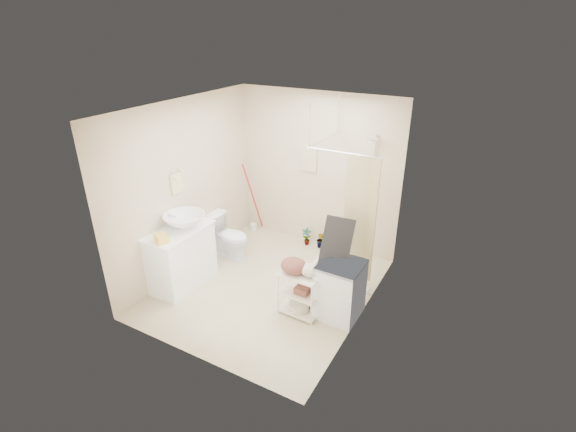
% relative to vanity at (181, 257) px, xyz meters
% --- Properties ---
extents(floor, '(3.20, 3.20, 0.00)m').
position_rel_vanity_xyz_m(floor, '(1.16, 0.51, -0.45)').
color(floor, beige).
rests_on(floor, ground).
extents(ceiling, '(2.80, 3.20, 0.04)m').
position_rel_vanity_xyz_m(ceiling, '(1.16, 0.51, 2.15)').
color(ceiling, silver).
rests_on(ceiling, ground).
extents(wall_back, '(2.80, 0.04, 2.60)m').
position_rel_vanity_xyz_m(wall_back, '(1.16, 2.11, 0.85)').
color(wall_back, beige).
rests_on(wall_back, ground).
extents(wall_front, '(2.80, 0.04, 2.60)m').
position_rel_vanity_xyz_m(wall_front, '(1.16, -1.09, 0.85)').
color(wall_front, beige).
rests_on(wall_front, ground).
extents(wall_left, '(0.04, 3.20, 2.60)m').
position_rel_vanity_xyz_m(wall_left, '(-0.24, 0.51, 0.85)').
color(wall_left, beige).
rests_on(wall_left, ground).
extents(wall_right, '(0.04, 3.20, 2.60)m').
position_rel_vanity_xyz_m(wall_right, '(2.56, 0.51, 0.85)').
color(wall_right, beige).
rests_on(wall_right, ground).
extents(vanity, '(0.57, 1.01, 0.89)m').
position_rel_vanity_xyz_m(vanity, '(0.00, 0.00, 0.00)').
color(vanity, white).
rests_on(vanity, ground).
extents(sink, '(0.62, 0.62, 0.20)m').
position_rel_vanity_xyz_m(sink, '(0.04, 0.11, 0.55)').
color(sink, white).
rests_on(sink, vanity).
extents(counter_basket, '(0.23, 0.21, 0.11)m').
position_rel_vanity_xyz_m(counter_basket, '(0.06, -0.37, 0.50)').
color(counter_basket, yellow).
rests_on(counter_basket, vanity).
extents(floor_basket, '(0.29, 0.22, 0.15)m').
position_rel_vanity_xyz_m(floor_basket, '(0.14, -0.39, -0.37)').
color(floor_basket, '#EFE54D').
rests_on(floor_basket, ground).
extents(toilet, '(0.72, 0.44, 0.71)m').
position_rel_vanity_xyz_m(toilet, '(0.12, 1.00, -0.09)').
color(toilet, white).
rests_on(toilet, ground).
extents(mop, '(0.16, 0.16, 1.29)m').
position_rel_vanity_xyz_m(mop, '(-0.05, 1.97, 0.20)').
color(mop, '#AA191B').
rests_on(mop, ground).
extents(potted_plant_a, '(0.19, 0.15, 0.32)m').
position_rel_vanity_xyz_m(potted_plant_a, '(1.08, 1.93, -0.29)').
color(potted_plant_a, brown).
rests_on(potted_plant_a, ground).
extents(potted_plant_b, '(0.19, 0.16, 0.31)m').
position_rel_vanity_xyz_m(potted_plant_b, '(1.35, 1.96, -0.29)').
color(potted_plant_b, brown).
rests_on(potted_plant_b, ground).
extents(hanging_towel, '(0.28, 0.03, 0.42)m').
position_rel_vanity_xyz_m(hanging_towel, '(1.01, 2.09, 1.05)').
color(hanging_towel, beige).
rests_on(hanging_towel, wall_back).
extents(towel_ring, '(0.04, 0.22, 0.34)m').
position_rel_vanity_xyz_m(towel_ring, '(-0.22, 0.31, 1.02)').
color(towel_ring, '#F3DF8E').
rests_on(towel_ring, wall_left).
extents(tp_holder, '(0.08, 0.12, 0.14)m').
position_rel_vanity_xyz_m(tp_holder, '(-0.20, 0.56, 0.27)').
color(tp_holder, white).
rests_on(tp_holder, wall_left).
extents(shower, '(1.10, 1.10, 2.10)m').
position_rel_vanity_xyz_m(shower, '(2.01, 1.56, 0.60)').
color(shower, white).
rests_on(shower, ground).
extents(shampoo_bottle_a, '(0.13, 0.13, 0.26)m').
position_rel_vanity_xyz_m(shampoo_bottle_a, '(1.74, 2.05, 1.00)').
color(shampoo_bottle_a, white).
rests_on(shampoo_bottle_a, shower).
extents(shampoo_bottle_b, '(0.08, 0.08, 0.17)m').
position_rel_vanity_xyz_m(shampoo_bottle_b, '(1.90, 2.02, 0.96)').
color(shampoo_bottle_b, '#4453AC').
rests_on(shampoo_bottle_b, shower).
extents(washing_machine, '(0.54, 0.56, 0.78)m').
position_rel_vanity_xyz_m(washing_machine, '(2.30, 0.44, -0.06)').
color(washing_machine, silver).
rests_on(washing_machine, ground).
extents(laundry_rack, '(0.55, 0.34, 0.74)m').
position_rel_vanity_xyz_m(laundry_rack, '(1.83, 0.21, -0.08)').
color(laundry_rack, '#EEE3CD').
rests_on(laundry_rack, ground).
extents(ironing_board, '(0.39, 0.23, 1.34)m').
position_rel_vanity_xyz_m(ironing_board, '(2.14, 0.52, 0.22)').
color(ironing_board, black).
rests_on(ironing_board, ground).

